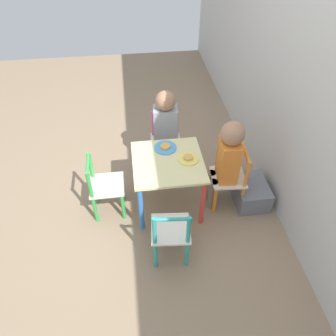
% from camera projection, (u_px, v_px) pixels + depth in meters
% --- Properties ---
extents(ground_plane, '(6.00, 6.00, 0.00)m').
position_uv_depth(ground_plane, '(168.00, 203.00, 2.72)').
color(ground_plane, '#8C755B').
extents(house_wall, '(6.00, 0.06, 2.60)m').
position_uv_depth(house_wall, '(317.00, 42.00, 1.93)').
color(house_wall, beige).
rests_on(house_wall, ground_plane).
extents(kids_table, '(0.52, 0.52, 0.47)m').
position_uv_depth(kids_table, '(168.00, 169.00, 2.46)').
color(kids_table, beige).
rests_on(kids_table, ground_plane).
extents(chair_pink, '(0.28, 0.28, 0.52)m').
position_uv_depth(chair_pink, '(165.00, 142.00, 2.91)').
color(chair_pink, silver).
rests_on(chair_pink, ground_plane).
extents(chair_orange, '(0.28, 0.28, 0.52)m').
position_uv_depth(chair_orange, '(231.00, 179.00, 2.57)').
color(chair_orange, silver).
rests_on(chair_orange, ground_plane).
extents(chair_teal, '(0.28, 0.28, 0.52)m').
position_uv_depth(chair_teal, '(171.00, 233.00, 2.19)').
color(chair_teal, silver).
rests_on(chair_teal, ground_plane).
extents(chair_green, '(0.26, 0.26, 0.52)m').
position_uv_depth(chair_green, '(104.00, 187.00, 2.50)').
color(chair_green, silver).
rests_on(chair_green, ground_plane).
extents(child_left, '(0.22, 0.21, 0.78)m').
position_uv_depth(child_left, '(166.00, 126.00, 2.72)').
color(child_left, '#4C608E').
rests_on(child_left, ground_plane).
extents(child_back, '(0.21, 0.23, 0.79)m').
position_uv_depth(child_back, '(227.00, 158.00, 2.42)').
color(child_back, '#7A6B5B').
rests_on(child_back, ground_plane).
extents(plate_left, '(0.17, 0.17, 0.03)m').
position_uv_depth(plate_left, '(165.00, 147.00, 2.51)').
color(plate_left, '#4C9EE0').
rests_on(plate_left, kids_table).
extents(plate_back, '(0.16, 0.16, 0.03)m').
position_uv_depth(plate_back, '(188.00, 158.00, 2.42)').
color(plate_back, '#EADB66').
rests_on(plate_back, kids_table).
extents(storage_bin, '(0.33, 0.26, 0.18)m').
position_uv_depth(storage_bin, '(250.00, 192.00, 2.69)').
color(storage_bin, slate).
rests_on(storage_bin, ground_plane).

